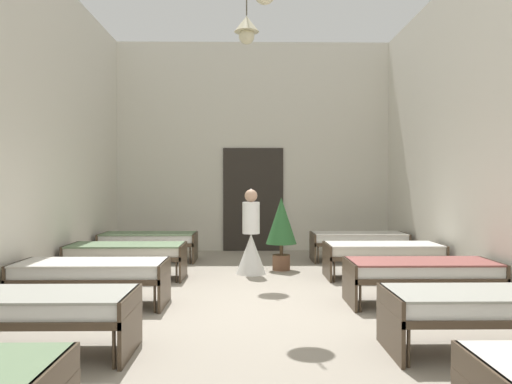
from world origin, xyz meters
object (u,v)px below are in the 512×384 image
(bed_right_row_2, at_px, (421,271))
(bed_right_row_4, at_px, (358,239))
(bed_left_row_3, at_px, (127,252))
(potted_plant, at_px, (281,225))
(nurse_near_aisle, at_px, (251,244))
(bed_left_row_4, at_px, (149,240))
(bed_right_row_3, at_px, (383,252))
(bed_left_row_2, at_px, (92,272))
(bed_right_row_1, at_px, (490,306))
(bed_left_row_1, at_px, (28,307))

(bed_right_row_2, bearing_deg, bed_right_row_4, 90.00)
(bed_left_row_3, bearing_deg, potted_plant, 17.02)
(bed_right_row_2, bearing_deg, nurse_near_aisle, 133.67)
(bed_left_row_4, height_order, potted_plant, potted_plant)
(bed_left_row_3, height_order, bed_left_row_4, same)
(bed_right_row_3, bearing_deg, potted_plant, 154.07)
(bed_right_row_2, xyz_separation_m, bed_right_row_4, (0.00, 3.76, 0.00))
(potted_plant, bearing_deg, bed_left_row_2, -134.20)
(bed_left_row_3, xyz_separation_m, bed_right_row_3, (4.24, 0.00, 0.00))
(nurse_near_aisle, bearing_deg, bed_right_row_1, 177.58)
(potted_plant, bearing_deg, bed_right_row_4, 33.46)
(bed_left_row_2, height_order, bed_right_row_4, same)
(bed_right_row_4, bearing_deg, bed_left_row_3, -156.10)
(bed_right_row_4, height_order, potted_plant, potted_plant)
(nurse_near_aisle, bearing_deg, potted_plant, -85.20)
(bed_right_row_2, height_order, bed_left_row_4, same)
(bed_left_row_1, xyz_separation_m, bed_left_row_4, (0.00, 5.64, 0.00))
(bed_left_row_3, bearing_deg, bed_left_row_1, -90.00)
(potted_plant, bearing_deg, bed_left_row_3, -162.98)
(bed_right_row_1, relative_size, bed_left_row_4, 1.00)
(bed_left_row_4, bearing_deg, bed_right_row_1, -53.05)
(bed_left_row_3, height_order, nurse_near_aisle, nurse_near_aisle)
(bed_right_row_2, distance_m, bed_right_row_4, 3.76)
(bed_left_row_2, distance_m, bed_right_row_3, 4.64)
(nurse_near_aisle, relative_size, potted_plant, 1.13)
(bed_left_row_3, bearing_deg, bed_left_row_2, -90.00)
(bed_left_row_2, xyz_separation_m, potted_plant, (2.60, 2.68, 0.38))
(bed_left_row_1, xyz_separation_m, bed_right_row_2, (4.24, 1.88, 0.00))
(bed_left_row_4, distance_m, potted_plant, 2.85)
(bed_left_row_4, distance_m, bed_right_row_4, 4.24)
(bed_right_row_2, relative_size, bed_right_row_4, 1.00)
(nurse_near_aisle, bearing_deg, bed_left_row_1, 123.70)
(bed_right_row_1, distance_m, bed_left_row_3, 5.67)
(bed_right_row_1, xyz_separation_m, potted_plant, (-1.64, 4.56, 0.38))
(bed_right_row_3, relative_size, nurse_near_aisle, 1.28)
(bed_left_row_4, xyz_separation_m, nurse_near_aisle, (2.05, -1.47, 0.09))
(bed_left_row_1, xyz_separation_m, bed_right_row_1, (4.24, 0.00, 0.00))
(bed_left_row_1, relative_size, bed_left_row_2, 1.00)
(bed_right_row_4, bearing_deg, bed_left_row_2, -138.45)
(bed_left_row_1, height_order, bed_right_row_2, same)
(bed_left_row_4, bearing_deg, potted_plant, -22.59)
(bed_left_row_1, xyz_separation_m, nurse_near_aisle, (2.05, 4.17, 0.09))
(bed_right_row_1, relative_size, bed_left_row_2, 1.00)
(nurse_near_aisle, bearing_deg, bed_right_row_2, -166.43)
(bed_right_row_1, height_order, bed_right_row_3, same)
(bed_left_row_4, relative_size, potted_plant, 1.44)
(bed_right_row_1, height_order, bed_right_row_4, same)
(bed_right_row_3, xyz_separation_m, nurse_near_aisle, (-2.19, 0.41, 0.09))
(bed_left_row_1, bearing_deg, bed_left_row_3, 90.00)
(bed_right_row_3, height_order, potted_plant, potted_plant)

